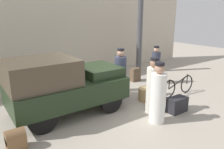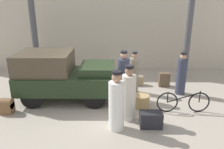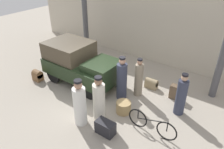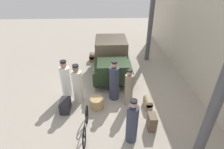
{
  "view_description": "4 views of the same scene",
  "coord_description": "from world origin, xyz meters",
  "px_view_note": "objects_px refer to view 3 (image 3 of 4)",
  "views": [
    {
      "loc": [
        -3.92,
        -5.6,
        2.95
      ],
      "look_at": [
        0.2,
        0.2,
        0.95
      ],
      "focal_mm": 35.0,
      "sensor_mm": 36.0,
      "label": 1
    },
    {
      "loc": [
        0.24,
        -7.17,
        3.44
      ],
      "look_at": [
        0.2,
        0.2,
        0.95
      ],
      "focal_mm": 35.0,
      "sensor_mm": 36.0,
      "label": 2
    },
    {
      "loc": [
        4.58,
        -5.78,
        5.22
      ],
      "look_at": [
        0.2,
        0.2,
        0.95
      ],
      "focal_mm": 35.0,
      "sensor_mm": 36.0,
      "label": 3
    },
    {
      "loc": [
        6.72,
        -0.09,
        4.76
      ],
      "look_at": [
        0.2,
        0.2,
        0.95
      ],
      "focal_mm": 28.0,
      "sensor_mm": 36.0,
      "label": 4
    }
  ],
  "objects_px": {
    "trunk_barrel_dark": "(38,75)",
    "porter_standing_middle": "(181,96)",
    "porter_with_bicycle": "(99,101)",
    "truck": "(80,62)",
    "trunk_umber_medium": "(105,128)",
    "wicker_basket": "(123,107)",
    "conductor_in_dark_uniform": "(139,79)",
    "suitcase_tan_flat": "(176,92)",
    "porter_lifting_near_truck": "(80,104)",
    "bicycle": "(152,124)",
    "suitcase_black_upright": "(151,83)",
    "porter_carrying_trunk": "(122,80)"
  },
  "relations": [
    {
      "from": "porter_carrying_trunk",
      "to": "trunk_barrel_dark",
      "type": "relative_size",
      "value": 3.55
    },
    {
      "from": "porter_standing_middle",
      "to": "porter_carrying_trunk",
      "type": "height_order",
      "value": "porter_carrying_trunk"
    },
    {
      "from": "conductor_in_dark_uniform",
      "to": "porter_lifting_near_truck",
      "type": "bearing_deg",
      "value": -105.4
    },
    {
      "from": "bicycle",
      "to": "wicker_basket",
      "type": "bearing_deg",
      "value": 165.68
    },
    {
      "from": "porter_with_bicycle",
      "to": "trunk_umber_medium",
      "type": "distance_m",
      "value": 0.94
    },
    {
      "from": "porter_carrying_trunk",
      "to": "porter_standing_middle",
      "type": "bearing_deg",
      "value": 11.06
    },
    {
      "from": "porter_carrying_trunk",
      "to": "porter_lifting_near_truck",
      "type": "bearing_deg",
      "value": -97.91
    },
    {
      "from": "porter_standing_middle",
      "to": "bicycle",
      "type": "bearing_deg",
      "value": -103.01
    },
    {
      "from": "porter_carrying_trunk",
      "to": "trunk_barrel_dark",
      "type": "xyz_separation_m",
      "value": [
        -3.81,
        -1.15,
        -0.57
      ]
    },
    {
      "from": "porter_carrying_trunk",
      "to": "trunk_umber_medium",
      "type": "distance_m",
      "value": 2.17
    },
    {
      "from": "wicker_basket",
      "to": "truck",
      "type": "bearing_deg",
      "value": 165.87
    },
    {
      "from": "suitcase_black_upright",
      "to": "conductor_in_dark_uniform",
      "type": "bearing_deg",
      "value": -105.08
    },
    {
      "from": "bicycle",
      "to": "truck",
      "type": "bearing_deg",
      "value": 165.81
    },
    {
      "from": "truck",
      "to": "wicker_basket",
      "type": "xyz_separation_m",
      "value": [
        2.79,
        -0.7,
        -0.73
      ]
    },
    {
      "from": "wicker_basket",
      "to": "trunk_umber_medium",
      "type": "bearing_deg",
      "value": -84.43
    },
    {
      "from": "porter_lifting_near_truck",
      "to": "trunk_umber_medium",
      "type": "height_order",
      "value": "porter_lifting_near_truck"
    },
    {
      "from": "bicycle",
      "to": "suitcase_black_upright",
      "type": "height_order",
      "value": "bicycle"
    },
    {
      "from": "porter_with_bicycle",
      "to": "porter_standing_middle",
      "type": "relative_size",
      "value": 1.04
    },
    {
      "from": "wicker_basket",
      "to": "trunk_barrel_dark",
      "type": "bearing_deg",
      "value": -174.4
    },
    {
      "from": "wicker_basket",
      "to": "trunk_barrel_dark",
      "type": "relative_size",
      "value": 1.07
    },
    {
      "from": "conductor_in_dark_uniform",
      "to": "suitcase_tan_flat",
      "type": "bearing_deg",
      "value": 26.06
    },
    {
      "from": "trunk_umber_medium",
      "to": "porter_lifting_near_truck",
      "type": "bearing_deg",
      "value": -174.91
    },
    {
      "from": "truck",
      "to": "bicycle",
      "type": "distance_m",
      "value": 4.26
    },
    {
      "from": "porter_with_bicycle",
      "to": "trunk_barrel_dark",
      "type": "distance_m",
      "value": 3.95
    },
    {
      "from": "porter_carrying_trunk",
      "to": "suitcase_black_upright",
      "type": "relative_size",
      "value": 3.4
    },
    {
      "from": "suitcase_tan_flat",
      "to": "bicycle",
      "type": "bearing_deg",
      "value": -87.3
    },
    {
      "from": "porter_carrying_trunk",
      "to": "porter_lifting_near_truck",
      "type": "xyz_separation_m",
      "value": [
        -0.29,
        -2.05,
        -0.04
      ]
    },
    {
      "from": "wicker_basket",
      "to": "conductor_in_dark_uniform",
      "type": "relative_size",
      "value": 0.33
    },
    {
      "from": "porter_standing_middle",
      "to": "suitcase_black_upright",
      "type": "height_order",
      "value": "porter_standing_middle"
    },
    {
      "from": "bicycle",
      "to": "trunk_barrel_dark",
      "type": "bearing_deg",
      "value": -179.01
    },
    {
      "from": "wicker_basket",
      "to": "suitcase_black_upright",
      "type": "height_order",
      "value": "wicker_basket"
    },
    {
      "from": "trunk_barrel_dark",
      "to": "porter_standing_middle",
      "type": "bearing_deg",
      "value": 14.75
    },
    {
      "from": "bicycle",
      "to": "trunk_umber_medium",
      "type": "height_order",
      "value": "bicycle"
    },
    {
      "from": "conductor_in_dark_uniform",
      "to": "suitcase_black_upright",
      "type": "distance_m",
      "value": 0.97
    },
    {
      "from": "bicycle",
      "to": "porter_carrying_trunk",
      "type": "relative_size",
      "value": 0.95
    },
    {
      "from": "porter_standing_middle",
      "to": "suitcase_tan_flat",
      "type": "height_order",
      "value": "porter_standing_middle"
    },
    {
      "from": "truck",
      "to": "trunk_umber_medium",
      "type": "xyz_separation_m",
      "value": [
        2.91,
        -1.94,
        -0.71
      ]
    },
    {
      "from": "porter_lifting_near_truck",
      "to": "porter_standing_middle",
      "type": "bearing_deg",
      "value": 44.72
    },
    {
      "from": "wicker_basket",
      "to": "suitcase_black_upright",
      "type": "relative_size",
      "value": 1.03
    },
    {
      "from": "porter_lifting_near_truck",
      "to": "conductor_in_dark_uniform",
      "type": "distance_m",
      "value": 2.71
    },
    {
      "from": "porter_lifting_near_truck",
      "to": "porter_carrying_trunk",
      "type": "bearing_deg",
      "value": 82.09
    },
    {
      "from": "porter_with_bicycle",
      "to": "suitcase_tan_flat",
      "type": "xyz_separation_m",
      "value": [
        1.69,
        2.72,
        -0.48
      ]
    },
    {
      "from": "trunk_barrel_dark",
      "to": "trunk_umber_medium",
      "type": "bearing_deg",
      "value": -10.17
    },
    {
      "from": "conductor_in_dark_uniform",
      "to": "suitcase_tan_flat",
      "type": "relative_size",
      "value": 2.77
    },
    {
      "from": "bicycle",
      "to": "wicker_basket",
      "type": "xyz_separation_m",
      "value": [
        -1.3,
        0.33,
        -0.13
      ]
    },
    {
      "from": "bicycle",
      "to": "suitcase_tan_flat",
      "type": "height_order",
      "value": "bicycle"
    },
    {
      "from": "truck",
      "to": "trunk_barrel_dark",
      "type": "xyz_separation_m",
      "value": [
        -1.6,
        -1.13,
        -0.7
      ]
    },
    {
      "from": "suitcase_tan_flat",
      "to": "trunk_umber_medium",
      "type": "bearing_deg",
      "value": -108.65
    },
    {
      "from": "porter_carrying_trunk",
      "to": "suitcase_black_upright",
      "type": "xyz_separation_m",
      "value": [
        0.64,
        1.34,
        -0.6
      ]
    },
    {
      "from": "truck",
      "to": "bicycle",
      "type": "xyz_separation_m",
      "value": [
        4.09,
        -1.03,
        -0.59
      ]
    }
  ]
}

